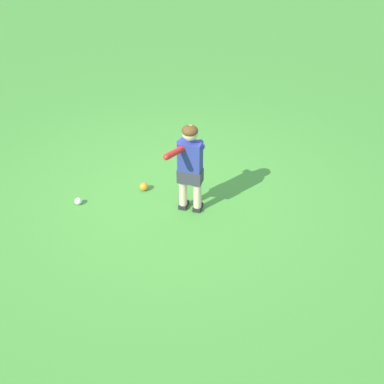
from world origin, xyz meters
name	(u,v)px	position (x,y,z in m)	size (l,w,h in m)	color
ground_plane	(171,198)	(0.00, 0.00, 0.00)	(40.00, 40.00, 0.00)	#479338
child_batter	(190,161)	(-0.21, 0.22, 0.65)	(0.45, 0.53, 1.08)	#232328
play_ball_far_left	(78,201)	(1.09, 0.05, 0.04)	(0.08, 0.08, 0.08)	white
play_ball_behind_batter	(144,187)	(0.32, -0.19, 0.05)	(0.10, 0.10, 0.10)	orange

